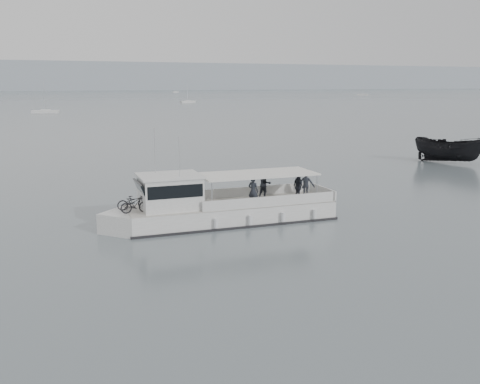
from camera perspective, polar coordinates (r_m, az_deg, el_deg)
name	(u,v)px	position (r m, az deg, el deg)	size (l,w,h in m)	color
ground	(137,233)	(27.08, -10.97, -4.37)	(1400.00, 1400.00, 0.00)	#566165
headland	(14,76)	(585.60, -22.95, 11.31)	(1400.00, 90.00, 28.00)	#939EA8
tour_boat	(212,208)	(28.25, -3.04, -1.68)	(12.71, 3.75, 5.30)	white
dark_motorboat	(449,149)	(53.57, 21.41, 4.25)	(2.45, 6.52, 2.52)	black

